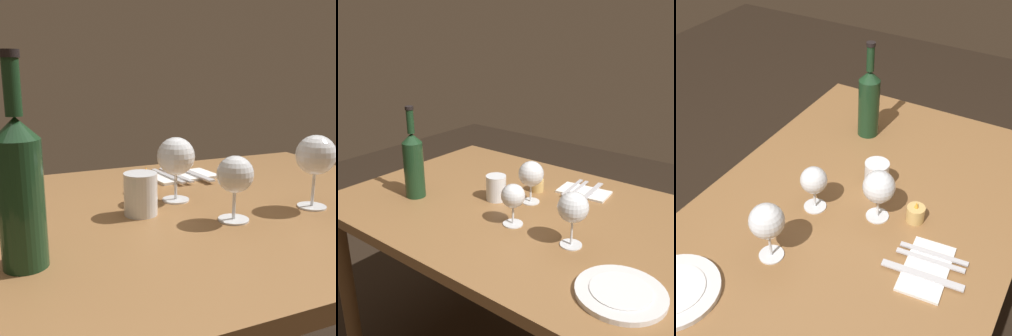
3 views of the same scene
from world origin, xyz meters
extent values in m
cube|color=olive|center=(0.00, 0.00, 0.72)|extent=(1.30, 0.90, 0.04)
cylinder|color=brown|center=(0.58, 0.38, 0.35)|extent=(0.06, 0.06, 0.70)
cylinder|color=white|center=(0.00, 0.06, 0.74)|extent=(0.07, 0.07, 0.00)
cylinder|color=white|center=(0.00, 0.06, 0.78)|extent=(0.01, 0.01, 0.07)
sphere|color=white|center=(0.00, 0.06, 0.85)|extent=(0.09, 0.09, 0.09)
cylinder|color=beige|center=(0.00, 0.06, 0.85)|extent=(0.07, 0.07, 0.03)
cylinder|color=white|center=(0.05, -0.12, 0.74)|extent=(0.07, 0.07, 0.00)
cylinder|color=white|center=(0.05, -0.12, 0.78)|extent=(0.01, 0.01, 0.07)
sphere|color=white|center=(0.05, -0.12, 0.84)|extent=(0.08, 0.08, 0.08)
cylinder|color=beige|center=(0.05, -0.12, 0.84)|extent=(0.06, 0.06, 0.02)
cylinder|color=white|center=(0.27, -0.11, 0.74)|extent=(0.07, 0.07, 0.00)
cylinder|color=white|center=(0.27, -0.11, 0.79)|extent=(0.01, 0.01, 0.08)
sphere|color=white|center=(0.27, -0.11, 0.86)|extent=(0.09, 0.09, 0.09)
cylinder|color=beige|center=(0.27, -0.11, 0.86)|extent=(0.07, 0.07, 0.03)
cylinder|color=#19381E|center=(-0.37, -0.16, 0.84)|extent=(0.07, 0.07, 0.21)
cone|color=#19381E|center=(-0.37, -0.16, 0.97)|extent=(0.07, 0.07, 0.03)
cylinder|color=#19381E|center=(-0.37, -0.16, 1.03)|extent=(0.03, 0.03, 0.09)
cylinder|color=black|center=(-0.37, -0.16, 1.08)|extent=(0.03, 0.03, 0.01)
cylinder|color=white|center=(-0.11, 0.00, 0.79)|extent=(0.07, 0.07, 0.09)
cylinder|color=silver|center=(-0.11, 0.00, 0.77)|extent=(0.06, 0.06, 0.05)
cylinder|color=#DBB266|center=(-0.04, 0.16, 0.76)|extent=(0.05, 0.05, 0.05)
cylinder|color=white|center=(-0.04, 0.16, 0.76)|extent=(0.04, 0.04, 0.03)
cone|color=#F99E2D|center=(-0.04, 0.16, 0.80)|extent=(0.01, 0.01, 0.02)
cube|color=white|center=(0.11, 0.25, 0.74)|extent=(0.20, 0.13, 0.01)
cube|color=silver|center=(0.09, 0.25, 0.75)|extent=(0.03, 0.18, 0.00)
cube|color=silver|center=(0.06, 0.25, 0.75)|extent=(0.03, 0.18, 0.00)
cube|color=silver|center=(0.14, 0.25, 0.75)|extent=(0.04, 0.21, 0.00)
camera|label=1|loc=(-0.41, -0.84, 1.05)|focal=45.22mm
camera|label=2|loc=(0.77, -1.06, 1.37)|focal=43.70mm
camera|label=3|loc=(0.88, 0.45, 1.66)|focal=49.37mm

